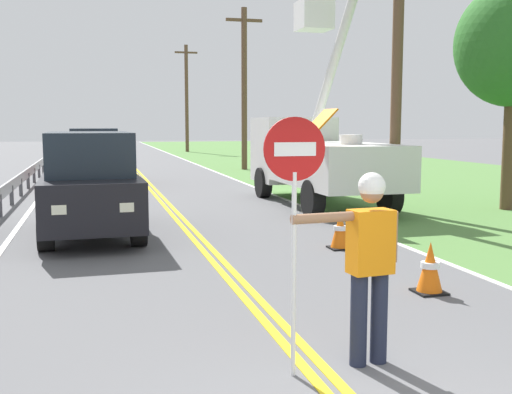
{
  "coord_description": "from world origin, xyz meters",
  "views": [
    {
      "loc": [
        -1.93,
        -3.15,
        2.27
      ],
      "look_at": [
        0.35,
        5.54,
        1.2
      ],
      "focal_mm": 43.32,
      "sensor_mm": 36.0,
      "label": 1
    }
  ],
  "objects_px": {
    "oncoming_suv_nearest": "(90,184)",
    "utility_pole_far": "(187,96)",
    "utility_pole_near": "(398,35)",
    "utility_pole_mid": "(244,86)",
    "traffic_cone_mid": "(340,231)",
    "flagger_worker": "(369,256)",
    "utility_bucket_truck": "(315,154)",
    "oncoming_suv_second": "(96,157)",
    "traffic_cone_lead": "(430,269)",
    "stop_sign_paddle": "(294,188)"
  },
  "relations": [
    {
      "from": "oncoming_suv_nearest",
      "to": "utility_pole_far",
      "type": "xyz_separation_m",
      "value": [
        7.43,
        36.95,
        3.37
      ]
    },
    {
      "from": "utility_pole_near",
      "to": "utility_pole_far",
      "type": "distance_m",
      "value": 35.32
    },
    {
      "from": "utility_pole_mid",
      "to": "traffic_cone_mid",
      "type": "height_order",
      "value": "utility_pole_mid"
    },
    {
      "from": "flagger_worker",
      "to": "utility_bucket_truck",
      "type": "xyz_separation_m",
      "value": [
        3.64,
        11.38,
        0.38
      ]
    },
    {
      "from": "oncoming_suv_second",
      "to": "utility_pole_mid",
      "type": "height_order",
      "value": "utility_pole_mid"
    },
    {
      "from": "utility_pole_near",
      "to": "flagger_worker",
      "type": "bearing_deg",
      "value": -118.5
    },
    {
      "from": "traffic_cone_lead",
      "to": "flagger_worker",
      "type": "bearing_deg",
      "value": -132.15
    },
    {
      "from": "flagger_worker",
      "to": "utility_bucket_truck",
      "type": "relative_size",
      "value": 0.27
    },
    {
      "from": "utility_bucket_truck",
      "to": "utility_pole_far",
      "type": "xyz_separation_m",
      "value": [
        1.24,
        33.3,
        3.01
      ]
    },
    {
      "from": "oncoming_suv_nearest",
      "to": "utility_pole_near",
      "type": "height_order",
      "value": "utility_pole_near"
    },
    {
      "from": "utility_pole_near",
      "to": "traffic_cone_lead",
      "type": "bearing_deg",
      "value": -113.78
    },
    {
      "from": "utility_pole_near",
      "to": "traffic_cone_lead",
      "type": "relative_size",
      "value": 12.35
    },
    {
      "from": "utility_bucket_truck",
      "to": "traffic_cone_mid",
      "type": "relative_size",
      "value": 9.78
    },
    {
      "from": "flagger_worker",
      "to": "traffic_cone_mid",
      "type": "xyz_separation_m",
      "value": [
        1.84,
        5.13,
        -0.71
      ]
    },
    {
      "from": "oncoming_suv_nearest",
      "to": "utility_pole_near",
      "type": "relative_size",
      "value": 0.54
    },
    {
      "from": "utility_pole_mid",
      "to": "traffic_cone_lead",
      "type": "distance_m",
      "value": 23.08
    },
    {
      "from": "utility_pole_far",
      "to": "traffic_cone_lead",
      "type": "distance_m",
      "value": 42.92
    },
    {
      "from": "traffic_cone_lead",
      "to": "oncoming_suv_nearest",
      "type": "bearing_deg",
      "value": 127.94
    },
    {
      "from": "flagger_worker",
      "to": "stop_sign_paddle",
      "type": "relative_size",
      "value": 0.78
    },
    {
      "from": "utility_bucket_truck",
      "to": "oncoming_suv_second",
      "type": "relative_size",
      "value": 1.47
    },
    {
      "from": "stop_sign_paddle",
      "to": "utility_pole_mid",
      "type": "xyz_separation_m",
      "value": [
        5.55,
        24.72,
        2.4
      ]
    },
    {
      "from": "stop_sign_paddle",
      "to": "oncoming_suv_nearest",
      "type": "height_order",
      "value": "stop_sign_paddle"
    },
    {
      "from": "utility_pole_mid",
      "to": "utility_pole_far",
      "type": "distance_m",
      "value": 20.04
    },
    {
      "from": "utility_pole_near",
      "to": "stop_sign_paddle",
      "type": "bearing_deg",
      "value": -121.79
    },
    {
      "from": "utility_bucket_truck",
      "to": "utility_pole_mid",
      "type": "distance_m",
      "value": 13.59
    },
    {
      "from": "utility_bucket_truck",
      "to": "traffic_cone_lead",
      "type": "bearing_deg",
      "value": -100.76
    },
    {
      "from": "oncoming_suv_second",
      "to": "utility_pole_far",
      "type": "distance_m",
      "value": 27.55
    },
    {
      "from": "oncoming_suv_second",
      "to": "traffic_cone_lead",
      "type": "relative_size",
      "value": 6.65
    },
    {
      "from": "utility_bucket_truck",
      "to": "oncoming_suv_nearest",
      "type": "bearing_deg",
      "value": -149.47
    },
    {
      "from": "utility_pole_mid",
      "to": "utility_pole_far",
      "type": "bearing_deg",
      "value": 89.73
    },
    {
      "from": "utility_pole_far",
      "to": "traffic_cone_mid",
      "type": "distance_m",
      "value": 39.87
    },
    {
      "from": "oncoming_suv_nearest",
      "to": "utility_bucket_truck",
      "type": "bearing_deg",
      "value": 30.53
    },
    {
      "from": "flagger_worker",
      "to": "utility_pole_far",
      "type": "relative_size",
      "value": 0.22
    },
    {
      "from": "oncoming_suv_nearest",
      "to": "traffic_cone_lead",
      "type": "bearing_deg",
      "value": -52.06
    },
    {
      "from": "utility_pole_mid",
      "to": "utility_pole_far",
      "type": "relative_size",
      "value": 0.92
    },
    {
      "from": "utility_bucket_truck",
      "to": "traffic_cone_mid",
      "type": "xyz_separation_m",
      "value": [
        -1.8,
        -6.25,
        -1.09
      ]
    },
    {
      "from": "stop_sign_paddle",
      "to": "traffic_cone_lead",
      "type": "relative_size",
      "value": 3.33
    },
    {
      "from": "stop_sign_paddle",
      "to": "traffic_cone_lead",
      "type": "bearing_deg",
      "value": 39.1
    },
    {
      "from": "utility_bucket_truck",
      "to": "stop_sign_paddle",
      "type": "bearing_deg",
      "value": -111.02
    },
    {
      "from": "flagger_worker",
      "to": "oncoming_suv_nearest",
      "type": "distance_m",
      "value": 8.14
    },
    {
      "from": "oncoming_suv_nearest",
      "to": "utility_pole_far",
      "type": "relative_size",
      "value": 0.55
    },
    {
      "from": "utility_pole_near",
      "to": "utility_pole_mid",
      "type": "distance_m",
      "value": 15.3
    },
    {
      "from": "flagger_worker",
      "to": "utility_pole_far",
      "type": "bearing_deg",
      "value": 83.77
    },
    {
      "from": "oncoming_suv_nearest",
      "to": "traffic_cone_lead",
      "type": "xyz_separation_m",
      "value": [
        4.42,
        -5.67,
        -0.72
      ]
    },
    {
      "from": "stop_sign_paddle",
      "to": "utility_pole_near",
      "type": "xyz_separation_m",
      "value": [
        5.85,
        9.43,
        2.8
      ]
    },
    {
      "from": "utility_pole_near",
      "to": "utility_pole_far",
      "type": "xyz_separation_m",
      "value": [
        -0.2,
        35.32,
        -0.07
      ]
    },
    {
      "from": "oncoming_suv_nearest",
      "to": "traffic_cone_lead",
      "type": "relative_size",
      "value": 6.64
    },
    {
      "from": "utility_pole_near",
      "to": "utility_pole_far",
      "type": "relative_size",
      "value": 1.02
    },
    {
      "from": "utility_pole_far",
      "to": "utility_pole_near",
      "type": "bearing_deg",
      "value": -89.67
    },
    {
      "from": "flagger_worker",
      "to": "traffic_cone_lead",
      "type": "relative_size",
      "value": 2.61
    }
  ]
}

